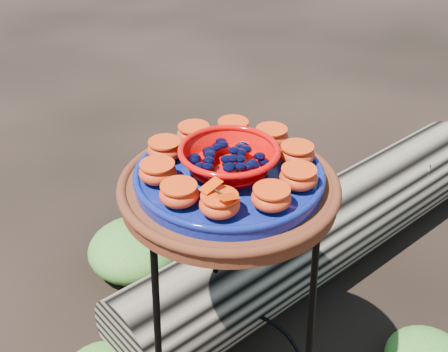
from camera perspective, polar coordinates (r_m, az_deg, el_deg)
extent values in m
cylinder|color=#452112|center=(1.20, 0.50, -1.40)|extent=(0.46, 0.46, 0.04)
cylinder|color=#050651|center=(1.18, 0.50, -0.11)|extent=(0.40, 0.40, 0.03)
ellipsoid|color=red|center=(1.04, -0.46, -2.93)|extent=(0.08, 0.08, 0.04)
ellipsoid|color=red|center=(1.06, 4.81, -2.25)|extent=(0.08, 0.08, 0.04)
ellipsoid|color=red|center=(1.12, 7.57, -0.19)|extent=(0.08, 0.08, 0.04)
ellipsoid|color=red|center=(1.20, 7.40, 2.19)|extent=(0.08, 0.08, 0.04)
ellipsoid|color=red|center=(1.26, 4.83, 3.99)|extent=(0.08, 0.08, 0.04)
ellipsoid|color=red|center=(1.29, 0.94, 4.74)|extent=(0.08, 0.08, 0.04)
ellipsoid|color=red|center=(1.27, -3.07, 4.27)|extent=(0.08, 0.08, 0.04)
ellipsoid|color=red|center=(1.21, -6.01, 2.68)|extent=(0.08, 0.08, 0.04)
ellipsoid|color=red|center=(1.14, -6.75, 0.37)|extent=(0.08, 0.08, 0.04)
ellipsoid|color=red|center=(1.07, -4.58, -1.86)|extent=(0.08, 0.08, 0.04)
ellipsoid|color=#2E691F|center=(2.05, -9.02, -7.19)|extent=(0.34, 0.34, 0.17)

